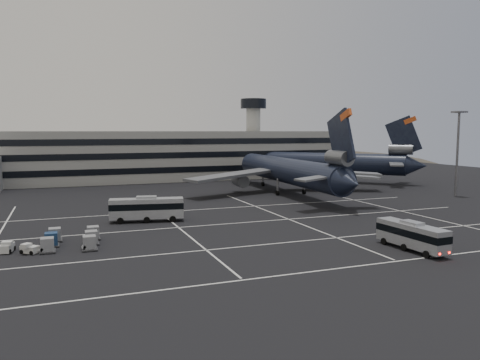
{
  "coord_description": "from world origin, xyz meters",
  "views": [
    {
      "loc": [
        -21.69,
        -62.06,
        14.07
      ],
      "look_at": [
        9.24,
        18.54,
        5.0
      ],
      "focal_mm": 35.0,
      "sensor_mm": 36.0,
      "label": 1
    }
  ],
  "objects_px": {
    "trijet_main": "(288,171)",
    "bus_near": "(412,234)",
    "uld_cluster": "(71,239)",
    "bus_far": "(147,208)",
    "tug_a": "(6,247)"
  },
  "relations": [
    {
      "from": "trijet_main",
      "to": "bus_near",
      "type": "height_order",
      "value": "trijet_main"
    },
    {
      "from": "trijet_main",
      "to": "uld_cluster",
      "type": "height_order",
      "value": "trijet_main"
    },
    {
      "from": "trijet_main",
      "to": "uld_cluster",
      "type": "xyz_separation_m",
      "value": [
        -46.46,
        -32.95,
        -4.4
      ]
    },
    {
      "from": "bus_far",
      "to": "tug_a",
      "type": "distance_m",
      "value": 22.66
    },
    {
      "from": "uld_cluster",
      "to": "trijet_main",
      "type": "bearing_deg",
      "value": 35.34
    },
    {
      "from": "trijet_main",
      "to": "bus_near",
      "type": "relative_size",
      "value": 5.8
    },
    {
      "from": "bus_far",
      "to": "uld_cluster",
      "type": "height_order",
      "value": "bus_far"
    },
    {
      "from": "bus_far",
      "to": "uld_cluster",
      "type": "bearing_deg",
      "value": 147.39
    },
    {
      "from": "tug_a",
      "to": "bus_near",
      "type": "bearing_deg",
      "value": -6.93
    },
    {
      "from": "tug_a",
      "to": "uld_cluster",
      "type": "height_order",
      "value": "uld_cluster"
    },
    {
      "from": "bus_near",
      "to": "uld_cluster",
      "type": "bearing_deg",
      "value": 152.75
    },
    {
      "from": "trijet_main",
      "to": "tug_a",
      "type": "relative_size",
      "value": 23.66
    },
    {
      "from": "trijet_main",
      "to": "uld_cluster",
      "type": "distance_m",
      "value": 57.13
    },
    {
      "from": "trijet_main",
      "to": "tug_a",
      "type": "distance_m",
      "value": 63.56
    },
    {
      "from": "trijet_main",
      "to": "bus_far",
      "type": "height_order",
      "value": "trijet_main"
    }
  ]
}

